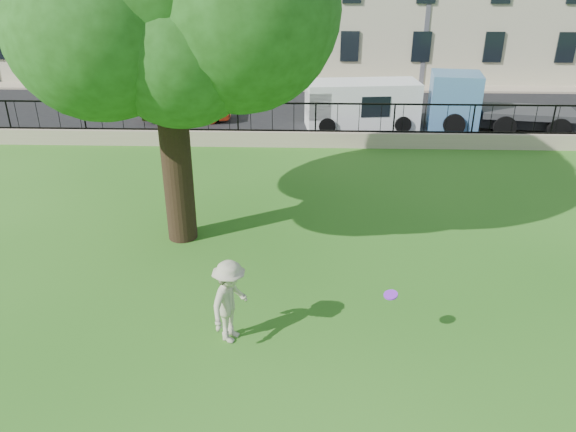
{
  "coord_description": "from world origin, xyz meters",
  "views": [
    {
      "loc": [
        -0.34,
        -9.06,
        7.02
      ],
      "look_at": [
        -0.77,
        3.5,
        1.01
      ],
      "focal_mm": 35.0,
      "sensor_mm": 36.0,
      "label": 1
    }
  ],
  "objects_px": {
    "man": "(230,302)",
    "red_sedan": "(188,107)",
    "frisbee": "(391,295)",
    "blue_truck": "(498,103)",
    "white_van": "(362,105)"
  },
  "relations": [
    {
      "from": "frisbee",
      "to": "red_sedan",
      "type": "height_order",
      "value": "red_sedan"
    },
    {
      "from": "man",
      "to": "red_sedan",
      "type": "bearing_deg",
      "value": 36.51
    },
    {
      "from": "red_sedan",
      "to": "blue_truck",
      "type": "relative_size",
      "value": 0.67
    },
    {
      "from": "frisbee",
      "to": "red_sedan",
      "type": "xyz_separation_m",
      "value": [
        -6.95,
        15.47,
        -0.47
      ]
    },
    {
      "from": "blue_truck",
      "to": "white_van",
      "type": "bearing_deg",
      "value": -175.16
    },
    {
      "from": "man",
      "to": "blue_truck",
      "type": "relative_size",
      "value": 0.31
    },
    {
      "from": "frisbee",
      "to": "blue_truck",
      "type": "height_order",
      "value": "blue_truck"
    },
    {
      "from": "red_sedan",
      "to": "blue_truck",
      "type": "distance_m",
      "value": 13.37
    },
    {
      "from": "frisbee",
      "to": "red_sedan",
      "type": "distance_m",
      "value": 16.96
    },
    {
      "from": "white_van",
      "to": "frisbee",
      "type": "bearing_deg",
      "value": -99.03
    },
    {
      "from": "man",
      "to": "frisbee",
      "type": "distance_m",
      "value": 3.07
    },
    {
      "from": "man",
      "to": "red_sedan",
      "type": "height_order",
      "value": "man"
    },
    {
      "from": "blue_truck",
      "to": "red_sedan",
      "type": "bearing_deg",
      "value": -176.75
    },
    {
      "from": "white_van",
      "to": "red_sedan",
      "type": "bearing_deg",
      "value": 168.22
    },
    {
      "from": "man",
      "to": "red_sedan",
      "type": "xyz_separation_m",
      "value": [
        -3.89,
        15.47,
        -0.25
      ]
    }
  ]
}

